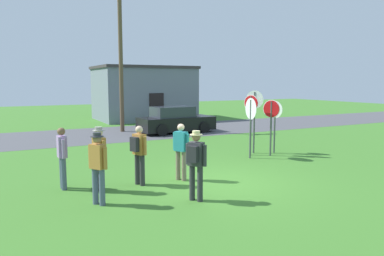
# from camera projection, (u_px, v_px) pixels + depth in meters

# --- Properties ---
(ground_plane) EXTENTS (80.00, 80.00, 0.00)m
(ground_plane) POSITION_uv_depth(u_px,v_px,m) (221.00, 183.00, 10.74)
(ground_plane) COLOR #3D7528
(street_asphalt) EXTENTS (60.00, 6.40, 0.01)m
(street_asphalt) POSITION_uv_depth(u_px,v_px,m) (113.00, 134.00, 20.82)
(street_asphalt) COLOR #4C4C51
(street_asphalt) RESTS_ON ground
(building_background) EXTENTS (7.18, 5.42, 4.09)m
(building_background) POSITION_uv_depth(u_px,v_px,m) (144.00, 93.00, 28.84)
(building_background) COLOR slate
(building_background) RESTS_ON ground
(utility_pole) EXTENTS (1.80, 0.24, 8.78)m
(utility_pole) POSITION_uv_depth(u_px,v_px,m) (121.00, 53.00, 21.21)
(utility_pole) COLOR brown
(utility_pole) RESTS_ON ground
(parked_car_on_street) EXTENTS (4.36, 2.13, 1.51)m
(parked_car_on_street) POSITION_uv_depth(u_px,v_px,m) (175.00, 121.00, 21.26)
(parked_car_on_street) COLOR black
(parked_car_on_street) RESTS_ON ground
(stop_sign_tallest) EXTENTS (0.11, 0.81, 2.30)m
(stop_sign_tallest) POSITION_uv_depth(u_px,v_px,m) (251.00, 117.00, 14.00)
(stop_sign_tallest) COLOR #474C4C
(stop_sign_tallest) RESTS_ON ground
(stop_sign_rear_left) EXTENTS (0.43, 0.60, 2.56)m
(stop_sign_rear_left) POSITION_uv_depth(u_px,v_px,m) (254.00, 111.00, 14.98)
(stop_sign_rear_left) COLOR #474C4C
(stop_sign_rear_left) RESTS_ON ground
(stop_sign_center_cluster) EXTENTS (0.33, 0.63, 2.21)m
(stop_sign_center_cluster) POSITION_uv_depth(u_px,v_px,m) (271.00, 118.00, 14.47)
(stop_sign_center_cluster) COLOR #474C4C
(stop_sign_center_cluster) RESTS_ON ground
(stop_sign_rear_right) EXTENTS (0.20, 0.67, 2.14)m
(stop_sign_rear_right) POSITION_uv_depth(u_px,v_px,m) (275.00, 118.00, 15.07)
(stop_sign_rear_right) COLOR #474C4C
(stop_sign_rear_right) RESTS_ON ground
(stop_sign_far_back) EXTENTS (0.25, 0.59, 2.40)m
(stop_sign_far_back) POSITION_uv_depth(u_px,v_px,m) (251.00, 115.00, 14.59)
(stop_sign_far_back) COLOR #474C4C
(stop_sign_far_back) RESTS_ON ground
(person_in_dark_shirt) EXTENTS (0.36, 0.52, 1.69)m
(person_in_dark_shirt) POSITION_uv_depth(u_px,v_px,m) (181.00, 149.00, 10.90)
(person_in_dark_shirt) COLOR #7A6B56
(person_in_dark_shirt) RESTS_ON ground
(person_holding_notes) EXTENTS (0.23, 0.57, 1.69)m
(person_holding_notes) POSITION_uv_depth(u_px,v_px,m) (62.00, 155.00, 10.00)
(person_holding_notes) COLOR #4C5670
(person_holding_notes) RESTS_ON ground
(person_near_signs) EXTENTS (0.32, 0.55, 1.74)m
(person_near_signs) POSITION_uv_depth(u_px,v_px,m) (99.00, 155.00, 9.76)
(person_near_signs) COLOR #2D2D33
(person_near_signs) RESTS_ON ground
(person_with_sunhat) EXTENTS (0.46, 0.49, 1.74)m
(person_with_sunhat) POSITION_uv_depth(u_px,v_px,m) (196.00, 161.00, 8.97)
(person_with_sunhat) COLOR #2D2D33
(person_with_sunhat) RESTS_ON ground
(person_in_blue) EXTENTS (0.38, 0.50, 1.74)m
(person_in_blue) POSITION_uv_depth(u_px,v_px,m) (98.00, 164.00, 8.70)
(person_in_blue) COLOR #4C5670
(person_in_blue) RESTS_ON ground
(person_in_teal) EXTENTS (0.44, 0.54, 1.69)m
(person_in_teal) POSITION_uv_depth(u_px,v_px,m) (139.00, 151.00, 10.38)
(person_in_teal) COLOR #2D2D33
(person_in_teal) RESTS_ON ground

